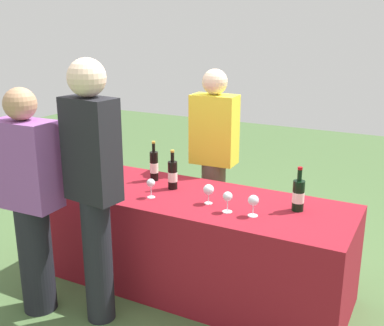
# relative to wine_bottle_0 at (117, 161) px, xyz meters

# --- Properties ---
(ground_plane) EXTENTS (12.00, 12.00, 0.00)m
(ground_plane) POSITION_rel_wine_bottle_0_xyz_m (0.79, -0.16, -0.85)
(ground_plane) COLOR #476638
(tasting_table) EXTENTS (2.32, 0.79, 0.73)m
(tasting_table) POSITION_rel_wine_bottle_0_xyz_m (0.79, -0.16, -0.48)
(tasting_table) COLOR maroon
(tasting_table) RESTS_ON ground_plane
(wine_bottle_0) EXTENTS (0.07, 0.07, 0.32)m
(wine_bottle_0) POSITION_rel_wine_bottle_0_xyz_m (0.00, 0.00, 0.00)
(wine_bottle_0) COLOR black
(wine_bottle_0) RESTS_ON tasting_table
(wine_bottle_1) EXTENTS (0.07, 0.07, 0.32)m
(wine_bottle_1) POSITION_rel_wine_bottle_0_xyz_m (0.35, 0.02, 0.01)
(wine_bottle_1) COLOR black
(wine_bottle_1) RESTS_ON tasting_table
(wine_bottle_2) EXTENTS (0.07, 0.07, 0.30)m
(wine_bottle_2) POSITION_rel_wine_bottle_0_xyz_m (0.58, -0.09, -0.00)
(wine_bottle_2) COLOR black
(wine_bottle_2) RESTS_ON tasting_table
(wine_bottle_3) EXTENTS (0.08, 0.08, 0.30)m
(wine_bottle_3) POSITION_rel_wine_bottle_0_xyz_m (1.54, -0.07, -0.01)
(wine_bottle_3) COLOR black
(wine_bottle_3) RESTS_ON tasting_table
(wine_glass_0) EXTENTS (0.06, 0.06, 0.14)m
(wine_glass_0) POSITION_rel_wine_bottle_0_xyz_m (0.54, -0.32, -0.01)
(wine_glass_0) COLOR silver
(wine_glass_0) RESTS_ON tasting_table
(wine_glass_1) EXTENTS (0.08, 0.08, 0.14)m
(wine_glass_1) POSITION_rel_wine_bottle_0_xyz_m (0.96, -0.24, -0.02)
(wine_glass_1) COLOR silver
(wine_glass_1) RESTS_ON tasting_table
(wine_glass_2) EXTENTS (0.07, 0.07, 0.14)m
(wine_glass_2) POSITION_rel_wine_bottle_0_xyz_m (1.13, -0.32, -0.01)
(wine_glass_2) COLOR silver
(wine_glass_2) RESTS_ON tasting_table
(wine_glass_3) EXTENTS (0.07, 0.07, 0.14)m
(wine_glass_3) POSITION_rel_wine_bottle_0_xyz_m (1.31, -0.30, -0.01)
(wine_glass_3) COLOR silver
(wine_glass_3) RESTS_ON tasting_table
(server_pouring) EXTENTS (0.39, 0.23, 1.58)m
(server_pouring) POSITION_rel_wine_bottle_0_xyz_m (0.64, 0.52, 0.01)
(server_pouring) COLOR brown
(server_pouring) RESTS_ON ground_plane
(guest_0) EXTENTS (0.42, 0.24, 1.56)m
(guest_0) POSITION_rel_wine_bottle_0_xyz_m (-0.02, -0.93, -0.01)
(guest_0) COLOR black
(guest_0) RESTS_ON ground_plane
(guest_1) EXTENTS (0.36, 0.23, 1.75)m
(guest_1) POSITION_rel_wine_bottle_0_xyz_m (0.43, -0.81, 0.14)
(guest_1) COLOR black
(guest_1) RESTS_ON ground_plane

